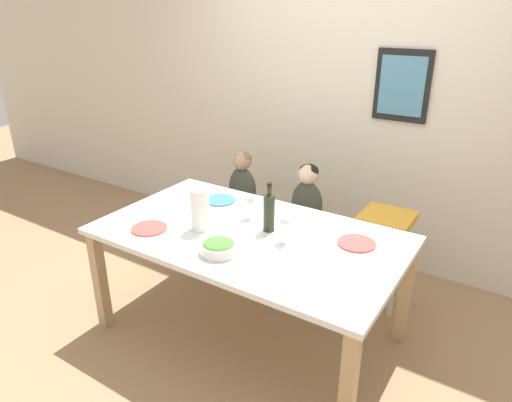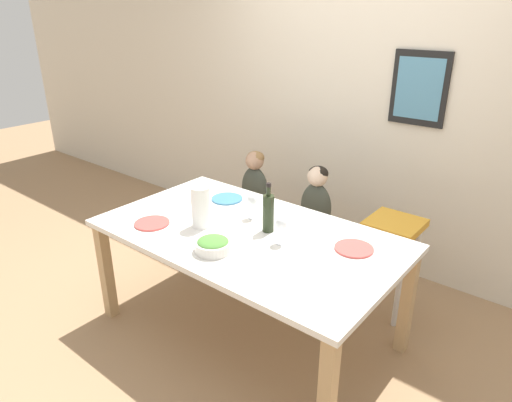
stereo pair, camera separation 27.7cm
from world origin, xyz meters
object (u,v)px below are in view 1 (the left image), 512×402
(wine_glass_far, at_px, (250,201))
(salad_bowl_large, at_px, (218,247))
(chair_far_left, at_px, (243,218))
(paper_towel_roll, at_px, (200,209))
(dinner_plate_back_left, at_px, (220,200))
(wine_bottle, at_px, (269,212))
(wine_glass_near, at_px, (285,223))
(person_child_center, at_px, (307,196))
(dinner_plate_back_right, at_px, (357,243))
(dinner_plate_front_left, at_px, (149,228))
(person_child_left, at_px, (242,181))
(chair_far_center, at_px, (305,235))
(chair_right_highchair, at_px, (385,235))

(wine_glass_far, bearing_deg, salad_bowl_large, -77.73)
(chair_far_left, distance_m, paper_towel_roll, 1.09)
(wine_glass_far, distance_m, dinner_plate_back_left, 0.38)
(wine_bottle, height_order, wine_glass_near, wine_bottle)
(person_child_center, xyz_separation_m, dinner_plate_back_right, (0.61, -0.59, 0.04))
(paper_towel_roll, xyz_separation_m, dinner_plate_front_left, (-0.27, -0.18, -0.13))
(dinner_plate_back_right, bearing_deg, paper_towel_roll, -159.50)
(person_child_center, distance_m, salad_bowl_large, 1.11)
(person_child_left, distance_m, wine_glass_near, 1.16)
(chair_far_left, height_order, person_child_left, person_child_left)
(wine_glass_near, bearing_deg, salad_bowl_large, -128.56)
(dinner_plate_back_left, bearing_deg, dinner_plate_back_right, -4.79)
(chair_far_center, relative_size, dinner_plate_front_left, 2.02)
(dinner_plate_back_right, bearing_deg, person_child_left, 153.95)
(chair_far_center, xyz_separation_m, person_child_left, (-0.59, 0.00, 0.33))
(chair_far_center, bearing_deg, person_child_center, 90.00)
(chair_far_left, xyz_separation_m, chair_far_center, (0.59, 0.00, 0.00))
(paper_towel_roll, bearing_deg, person_child_center, 73.52)
(person_child_center, height_order, wine_glass_far, person_child_center)
(wine_glass_far, height_order, dinner_plate_back_right, wine_glass_far)
(chair_far_center, distance_m, wine_bottle, 0.87)
(chair_far_left, bearing_deg, person_child_left, 90.00)
(paper_towel_roll, bearing_deg, wine_glass_near, 13.73)
(chair_far_left, distance_m, chair_right_highchair, 1.22)
(wine_glass_near, relative_size, salad_bowl_large, 0.83)
(person_child_left, xyz_separation_m, wine_glass_far, (0.49, -0.63, 0.16))
(person_child_center, bearing_deg, chair_right_highchair, -0.10)
(wine_glass_near, height_order, salad_bowl_large, wine_glass_near)
(chair_right_highchair, distance_m, wine_glass_far, 1.00)
(chair_right_highchair, height_order, dinner_plate_front_left, dinner_plate_front_left)
(dinner_plate_back_right, bearing_deg, chair_far_left, 153.99)
(paper_towel_roll, bearing_deg, chair_right_highchair, 46.03)
(chair_far_center, xyz_separation_m, dinner_plate_front_left, (-0.54, -1.10, 0.37))
(dinner_plate_back_right, bearing_deg, wine_glass_far, -176.86)
(dinner_plate_front_left, bearing_deg, chair_right_highchair, 43.55)
(wine_bottle, distance_m, wine_glass_near, 0.18)
(chair_far_center, distance_m, paper_towel_roll, 1.08)
(wine_glass_near, xyz_separation_m, dinner_plate_front_left, (-0.79, -0.30, -0.12))
(chair_far_left, xyz_separation_m, dinner_plate_back_left, (0.15, -0.50, 0.37))
(chair_far_left, relative_size, dinner_plate_back_left, 2.02)
(chair_far_left, relative_size, person_child_left, 0.88)
(chair_far_left, bearing_deg, dinner_plate_back_left, -73.38)
(wine_bottle, bearing_deg, wine_glass_far, 157.24)
(wine_bottle, bearing_deg, dinner_plate_front_left, -148.43)
(chair_far_center, height_order, dinner_plate_front_left, dinner_plate_front_left)
(dinner_plate_front_left, relative_size, dinner_plate_back_right, 1.00)
(wine_glass_near, bearing_deg, chair_right_highchair, 65.27)
(wine_bottle, distance_m, dinner_plate_front_left, 0.75)
(chair_far_center, bearing_deg, wine_bottle, -82.60)
(wine_bottle, relative_size, paper_towel_roll, 1.18)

